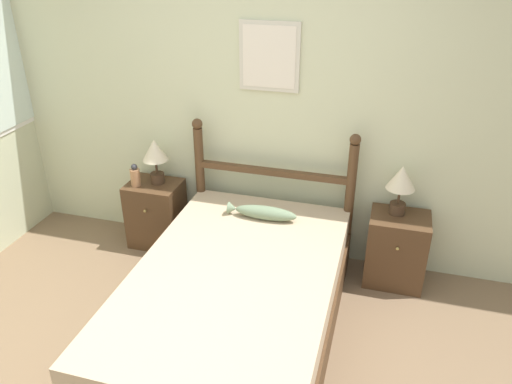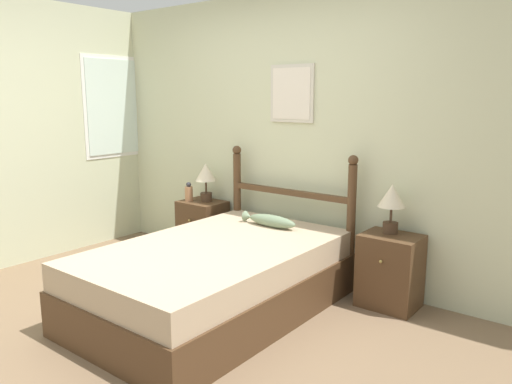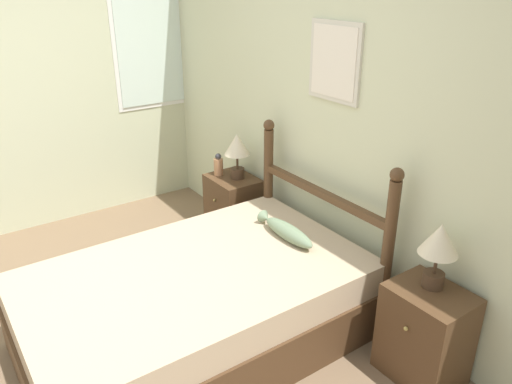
# 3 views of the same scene
# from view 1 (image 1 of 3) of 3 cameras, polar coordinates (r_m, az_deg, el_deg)

# --- Properties ---
(wall_back) EXTENTS (6.40, 0.08, 2.55)m
(wall_back) POSITION_cam_1_polar(r_m,az_deg,el_deg) (3.93, 0.22, 10.05)
(wall_back) COLOR beige
(wall_back) RESTS_ON ground_plane
(bed) EXTENTS (1.31, 2.08, 0.53)m
(bed) POSITION_cam_1_polar(r_m,az_deg,el_deg) (3.40, -2.48, -12.68)
(bed) COLOR #4C331E
(bed) RESTS_ON ground_plane
(headboard) EXTENTS (1.32, 0.09, 1.16)m
(headboard) POSITION_cam_1_polar(r_m,az_deg,el_deg) (4.01, 1.86, 0.38)
(headboard) COLOR #4C331E
(headboard) RESTS_ON ground_plane
(nightstand_left) EXTENTS (0.44, 0.38, 0.58)m
(nightstand_left) POSITION_cam_1_polar(r_m,az_deg,el_deg) (4.42, -11.31, -2.42)
(nightstand_left) COLOR #4C331E
(nightstand_left) RESTS_ON ground_plane
(nightstand_right) EXTENTS (0.44, 0.38, 0.58)m
(nightstand_right) POSITION_cam_1_polar(r_m,az_deg,el_deg) (4.02, 15.71, -6.32)
(nightstand_right) COLOR #4C331E
(nightstand_right) RESTS_ON ground_plane
(table_lamp_left) EXTENTS (0.21, 0.21, 0.39)m
(table_lamp_left) POSITION_cam_1_polar(r_m,az_deg,el_deg) (4.19, -11.47, 4.32)
(table_lamp_left) COLOR #422D1E
(table_lamp_left) RESTS_ON nightstand_left
(table_lamp_right) EXTENTS (0.21, 0.21, 0.39)m
(table_lamp_right) POSITION_cam_1_polar(r_m,az_deg,el_deg) (3.79, 16.25, 1.14)
(table_lamp_right) COLOR #422D1E
(table_lamp_right) RESTS_ON nightstand_right
(bottle) EXTENTS (0.08, 0.08, 0.19)m
(bottle) POSITION_cam_1_polar(r_m,az_deg,el_deg) (4.26, -13.64, 1.79)
(bottle) COLOR tan
(bottle) RESTS_ON nightstand_left
(fish_pillow) EXTENTS (0.54, 0.12, 0.10)m
(fish_pillow) POSITION_cam_1_polar(r_m,az_deg,el_deg) (3.77, 0.79, -2.35)
(fish_pillow) COLOR gray
(fish_pillow) RESTS_ON bed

